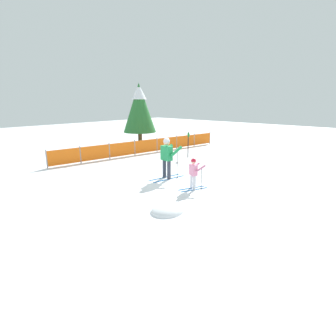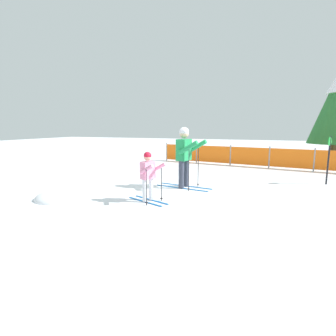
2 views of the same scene
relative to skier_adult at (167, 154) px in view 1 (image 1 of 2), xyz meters
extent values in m
plane|color=white|center=(-0.03, -0.13, -1.08)|extent=(60.00, 60.00, 0.00)
cube|color=#1966B2|center=(0.00, 0.16, -1.07)|extent=(1.69, 0.32, 0.02)
cube|color=#1966B2|center=(-0.06, -0.15, -1.07)|extent=(1.69, 0.32, 0.02)
cylinder|color=#333847|center=(0.00, 0.16, -0.66)|extent=(0.16, 0.16, 0.81)
cylinder|color=#333847|center=(-0.06, -0.15, -0.66)|extent=(0.16, 0.16, 0.81)
cube|color=#1E8C4C|center=(-0.03, 0.00, 0.06)|extent=(0.36, 0.54, 0.63)
cylinder|color=#1E8C4C|center=(0.30, 0.27, 0.14)|extent=(0.63, 0.22, 0.44)
cylinder|color=#1E8C4C|center=(0.19, -0.35, 0.14)|extent=(0.63, 0.22, 0.44)
sphere|color=#D8AD8C|center=(-0.03, 0.00, 0.53)|extent=(0.27, 0.27, 0.27)
sphere|color=silver|center=(-0.03, 0.00, 0.58)|extent=(0.28, 0.28, 0.28)
cylinder|color=black|center=(0.34, 0.28, -0.46)|extent=(0.02, 0.02, 1.26)
cylinder|color=black|center=(0.34, 0.28, -1.02)|extent=(0.07, 0.07, 0.01)
cylinder|color=black|center=(0.24, -0.37, -0.46)|extent=(0.02, 0.02, 1.26)
cylinder|color=black|center=(0.24, -0.37, -1.02)|extent=(0.07, 0.07, 0.01)
cube|color=#1966B2|center=(-0.36, -1.62, -1.07)|extent=(1.08, 0.47, 0.02)
cube|color=#1966B2|center=(-0.45, -1.82, -1.07)|extent=(1.08, 0.47, 0.02)
cylinder|color=silver|center=(-0.36, -1.62, -0.79)|extent=(0.11, 0.11, 0.55)
cylinder|color=silver|center=(-0.45, -1.82, -0.79)|extent=(0.11, 0.11, 0.55)
cube|color=pink|center=(-0.41, -1.72, -0.31)|extent=(0.31, 0.39, 0.42)
cylinder|color=pink|center=(-0.14, -1.60, -0.23)|extent=(0.43, 0.24, 0.27)
cylinder|color=pink|center=(-0.30, -1.99, -0.23)|extent=(0.43, 0.24, 0.27)
sphere|color=#D8AD8C|center=(-0.41, -1.72, 0.01)|extent=(0.18, 0.18, 0.18)
sphere|color=red|center=(-0.41, -1.72, 0.05)|extent=(0.19, 0.19, 0.19)
cylinder|color=black|center=(-0.11, -1.57, -0.66)|extent=(0.02, 0.02, 0.85)
cylinder|color=black|center=(-0.11, -1.57, -1.02)|extent=(0.07, 0.07, 0.01)
cylinder|color=black|center=(-0.30, -2.04, -0.66)|extent=(0.02, 0.02, 0.85)
cylinder|color=black|center=(-0.30, -2.04, -1.02)|extent=(0.07, 0.07, 0.01)
cylinder|color=gray|center=(-2.78, 5.70, -0.61)|extent=(0.06, 0.06, 0.96)
cylinder|color=gray|center=(-1.06, 5.44, -0.61)|extent=(0.06, 0.06, 0.96)
cylinder|color=gray|center=(0.66, 5.18, -0.61)|extent=(0.06, 0.06, 0.96)
cylinder|color=gray|center=(2.38, 4.92, -0.61)|extent=(0.06, 0.06, 0.96)
cylinder|color=gray|center=(4.09, 4.66, -0.61)|extent=(0.06, 0.06, 0.96)
cylinder|color=gray|center=(5.81, 4.40, -0.61)|extent=(0.06, 0.06, 0.96)
cylinder|color=gray|center=(7.53, 4.14, -0.61)|extent=(0.06, 0.06, 0.96)
cylinder|color=gray|center=(9.25, 3.89, -0.61)|extent=(0.06, 0.06, 0.96)
cube|color=orange|center=(-1.92, 5.57, -0.61)|extent=(1.72, 0.29, 0.80)
cube|color=orange|center=(-0.20, 5.31, -0.61)|extent=(1.72, 0.29, 0.80)
cube|color=orange|center=(1.52, 5.05, -0.61)|extent=(1.72, 0.29, 0.80)
cube|color=orange|center=(3.24, 4.79, -0.61)|extent=(1.72, 0.29, 0.80)
cube|color=orange|center=(4.95, 4.53, -0.61)|extent=(1.72, 0.29, 0.80)
cube|color=orange|center=(6.67, 4.27, -0.61)|extent=(1.72, 0.29, 0.80)
cube|color=orange|center=(8.39, 4.01, -0.61)|extent=(1.72, 0.29, 0.80)
cylinder|color=#4C3823|center=(5.34, 7.73, -0.60)|extent=(0.31, 0.31, 0.98)
cone|color=#296C31|center=(5.34, 7.73, 1.71)|extent=(2.49, 2.49, 3.64)
cone|color=white|center=(5.34, 7.73, 2.88)|extent=(1.12, 1.12, 1.09)
cylinder|color=black|center=(4.09, 2.04, -0.32)|extent=(0.05, 0.05, 1.53)
cylinder|color=green|center=(4.08, 2.01, 0.29)|extent=(0.15, 0.26, 0.28)
ellipsoid|color=white|center=(-2.61, -2.41, -1.08)|extent=(1.16, 0.98, 0.46)
camera|label=1|loc=(-8.20, -7.49, 2.26)|focal=28.00mm
camera|label=2|loc=(2.28, -7.39, 0.74)|focal=28.00mm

